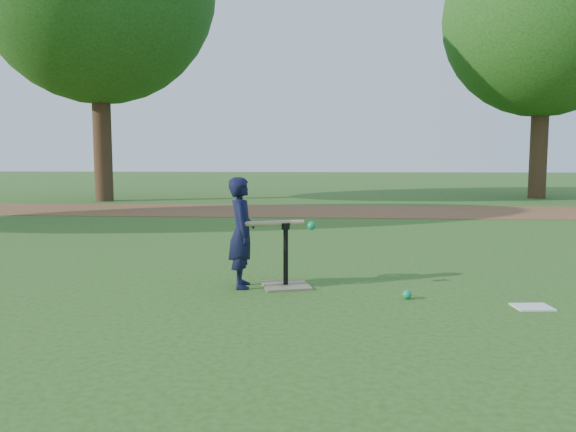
{
  "coord_description": "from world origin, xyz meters",
  "views": [
    {
      "loc": [
        0.29,
        -5.28,
        1.24
      ],
      "look_at": [
        -0.11,
        0.29,
        0.65
      ],
      "focal_mm": 35.0,
      "sensor_mm": 36.0,
      "label": 1
    }
  ],
  "objects": [
    {
      "name": "child",
      "position": [
        -0.53,
        -0.07,
        0.53
      ],
      "size": [
        0.31,
        0.42,
        1.05
      ],
      "primitive_type": "imported",
      "rotation": [
        0.0,
        0.0,
        1.72
      ],
      "color": "black",
      "rests_on": "ground"
    },
    {
      "name": "clipboard",
      "position": [
        1.98,
        -0.62,
        0.01
      ],
      "size": [
        0.32,
        0.26,
        0.01
      ],
      "primitive_type": "cube",
      "rotation": [
        0.0,
        0.0,
        0.11
      ],
      "color": "silver",
      "rests_on": "ground"
    },
    {
      "name": "wiffle_ball_ground",
      "position": [
        0.98,
        -0.41,
        0.04
      ],
      "size": [
        0.08,
        0.08,
        0.08
      ],
      "primitive_type": "sphere",
      "color": "#0D924F",
      "rests_on": "ground"
    },
    {
      "name": "ground",
      "position": [
        0.0,
        0.0,
        0.0
      ],
      "size": [
        80.0,
        80.0,
        0.0
      ],
      "primitive_type": "plane",
      "color": "#285116",
      "rests_on": "ground"
    },
    {
      "name": "batting_tee",
      "position": [
        -0.11,
        -0.01,
        0.11
      ],
      "size": [
        0.53,
        0.53,
        0.61
      ],
      "color": "olive",
      "rests_on": "ground"
    },
    {
      "name": "tree_right",
      "position": [
        6.5,
        12.0,
        5.29
      ],
      "size": [
        5.8,
        5.8,
        8.21
      ],
      "color": "#382316",
      "rests_on": "ground"
    },
    {
      "name": "swing_action",
      "position": [
        -0.19,
        -0.05,
        0.61
      ],
      "size": [
        0.74,
        0.22,
        0.09
      ],
      "color": "tan",
      "rests_on": "ground"
    },
    {
      "name": "dirt_strip",
      "position": [
        0.0,
        7.5,
        0.01
      ],
      "size": [
        24.0,
        3.0,
        0.01
      ],
      "primitive_type": "cube",
      "color": "brown",
      "rests_on": "ground"
    }
  ]
}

